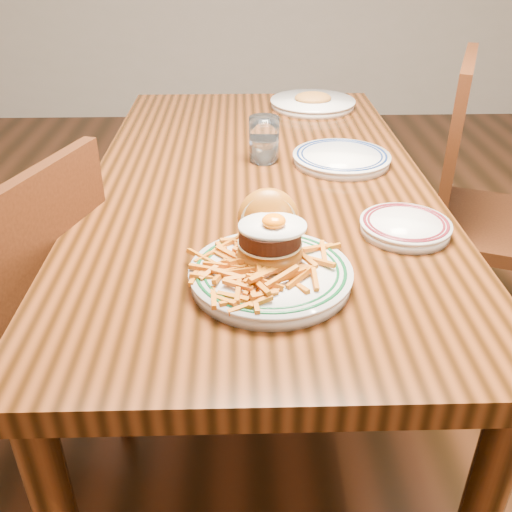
{
  "coord_description": "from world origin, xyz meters",
  "views": [
    {
      "loc": [
        -0.04,
        -1.36,
        1.32
      ],
      "look_at": [
        -0.02,
        -0.49,
        0.8
      ],
      "focal_mm": 40.0,
      "sensor_mm": 36.0,
      "label": 1
    }
  ],
  "objects_px": {
    "chair_right": "(486,209)",
    "chair_left": "(23,334)",
    "table": "(258,208)",
    "side_plate": "(405,226)",
    "main_plate": "(270,259)"
  },
  "relations": [
    {
      "from": "chair_right",
      "to": "side_plate",
      "type": "height_order",
      "value": "chair_right"
    },
    {
      "from": "main_plate",
      "to": "chair_left",
      "type": "bearing_deg",
      "value": 161.77
    },
    {
      "from": "chair_left",
      "to": "chair_right",
      "type": "height_order",
      "value": "chair_right"
    },
    {
      "from": "chair_right",
      "to": "main_plate",
      "type": "height_order",
      "value": "chair_right"
    },
    {
      "from": "table",
      "to": "chair_right",
      "type": "distance_m",
      "value": 0.79
    },
    {
      "from": "table",
      "to": "side_plate",
      "type": "height_order",
      "value": "side_plate"
    },
    {
      "from": "chair_right",
      "to": "chair_left",
      "type": "bearing_deg",
      "value": 44.88
    },
    {
      "from": "table",
      "to": "chair_right",
      "type": "bearing_deg",
      "value": 19.23
    },
    {
      "from": "chair_right",
      "to": "main_plate",
      "type": "xyz_separation_m",
      "value": [
        -0.73,
        -0.73,
        0.26
      ]
    },
    {
      "from": "chair_left",
      "to": "chair_right",
      "type": "xyz_separation_m",
      "value": [
        1.29,
        0.55,
        0.04
      ]
    },
    {
      "from": "chair_left",
      "to": "side_plate",
      "type": "height_order",
      "value": "chair_left"
    },
    {
      "from": "chair_left",
      "to": "side_plate",
      "type": "xyz_separation_m",
      "value": [
        0.85,
        -0.02,
        0.28
      ]
    },
    {
      "from": "main_plate",
      "to": "chair_right",
      "type": "bearing_deg",
      "value": 45.18
    },
    {
      "from": "main_plate",
      "to": "side_plate",
      "type": "height_order",
      "value": "main_plate"
    },
    {
      "from": "table",
      "to": "main_plate",
      "type": "xyz_separation_m",
      "value": [
        0.01,
        -0.48,
        0.13
      ]
    }
  ]
}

